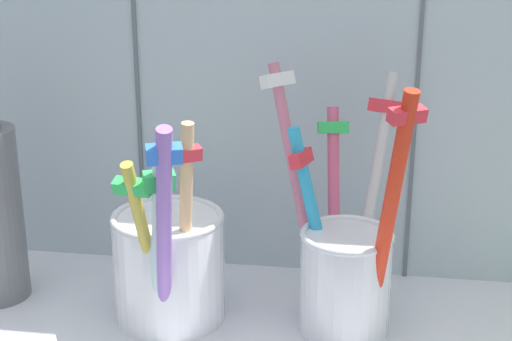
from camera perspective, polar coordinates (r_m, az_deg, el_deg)
name	(u,v)px	position (r cm, az deg, el deg)	size (l,w,h in cm)	color
tile_wall_back	(276,13)	(61.79, 1.41, 11.00)	(64.00, 2.20, 45.00)	#B2C1CC
toothbrush_cup_left	(169,262)	(57.78, -6.14, -6.37)	(7.95, 12.16, 16.59)	white
toothbrush_cup_right	(345,265)	(56.54, 6.27, -6.57)	(11.23, 11.38, 18.41)	silver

